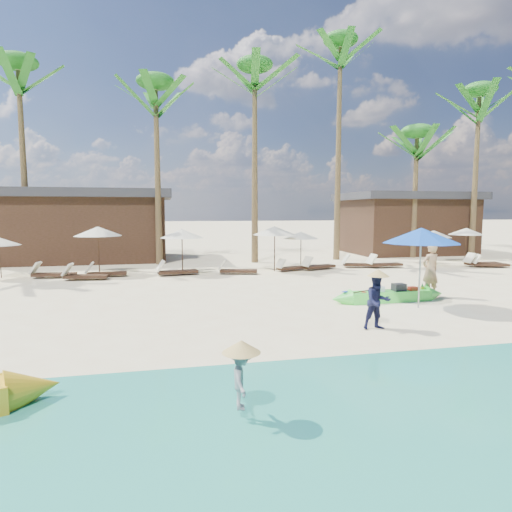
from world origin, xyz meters
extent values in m
plane|color=#FEF2BB|center=(0.00, 0.00, 0.00)|extent=(240.00, 240.00, 0.00)
cube|color=tan|center=(0.00, -5.00, 0.00)|extent=(240.00, 4.50, 0.01)
cube|color=#47E947|center=(4.27, 2.29, 0.17)|extent=(2.90, 0.71, 0.35)
cube|color=white|center=(4.27, 2.29, 0.19)|extent=(2.50, 0.52, 0.16)
cube|color=#262628|center=(4.64, 2.30, 0.43)|extent=(0.42, 0.33, 0.32)
cube|color=silver|center=(3.91, 2.32, 0.40)|extent=(0.33, 0.28, 0.25)
cube|color=#AB2B16|center=(5.14, 2.27, 0.37)|extent=(0.28, 0.24, 0.20)
cylinder|color=#AB2B16|center=(3.36, 2.30, 0.31)|extent=(0.20, 0.20, 0.08)
cylinder|color=#262628|center=(3.14, 2.20, 0.30)|extent=(0.18, 0.18, 0.07)
sphere|color=tan|center=(2.86, 2.23, 0.35)|extent=(0.16, 0.16, 0.16)
cylinder|color=gold|center=(5.59, 2.41, 0.35)|extent=(0.13, 0.13, 0.16)
cylinder|color=gold|center=(5.77, 2.41, 0.35)|extent=(0.13, 0.13, 0.16)
imported|color=tan|center=(6.06, 2.68, 0.96)|extent=(0.77, 0.58, 1.91)
imported|color=#131534|center=(2.23, -0.75, 0.72)|extent=(0.70, 0.55, 1.43)
imported|color=gray|center=(-2.01, -4.75, 0.63)|extent=(0.40, 0.61, 0.89)
cylinder|color=#99999E|center=(4.69, 1.21, 1.22)|extent=(0.05, 0.05, 2.44)
cone|color=blue|center=(4.69, 1.21, 2.27)|extent=(2.33, 2.33, 0.48)
cylinder|color=#361F16|center=(-10.30, 10.50, 0.90)|extent=(0.04, 0.04, 1.79)
cube|color=#361F16|center=(-7.96, 10.05, 0.16)|extent=(1.88, 0.80, 0.13)
cube|color=beige|center=(-8.77, 10.15, 0.48)|extent=(0.48, 0.64, 0.53)
cylinder|color=#361F16|center=(-6.11, 10.67, 1.11)|extent=(0.06, 0.06, 2.23)
cone|color=beige|center=(-6.11, 10.67, 2.07)|extent=(2.23, 2.23, 0.45)
cube|color=#361F16|center=(-6.43, 9.15, 0.16)|extent=(1.88, 0.80, 0.13)
cube|color=beige|center=(-7.23, 9.24, 0.48)|extent=(0.48, 0.63, 0.53)
cube|color=#361F16|center=(-5.67, 9.91, 0.15)|extent=(1.73, 0.58, 0.12)
cube|color=beige|center=(-6.43, 9.90, 0.46)|extent=(0.39, 0.56, 0.50)
cylinder|color=#361F16|center=(-2.24, 10.01, 1.05)|extent=(0.05, 0.05, 2.11)
cone|color=beige|center=(-2.24, 10.01, 1.96)|extent=(2.11, 2.11, 0.42)
cube|color=#361F16|center=(-2.46, 9.72, 0.16)|extent=(1.91, 0.85, 0.13)
cube|color=beige|center=(-3.27, 9.61, 0.49)|extent=(0.49, 0.65, 0.54)
cylinder|color=#361F16|center=(2.35, 10.15, 1.10)|extent=(0.06, 0.06, 2.20)
cone|color=beige|center=(2.35, 10.15, 2.05)|extent=(2.20, 2.20, 0.44)
cube|color=#361F16|center=(0.40, 9.49, 0.16)|extent=(1.86, 0.99, 0.13)
cube|color=beige|center=(-0.36, 9.68, 0.47)|extent=(0.52, 0.65, 0.52)
cube|color=#361F16|center=(3.25, 10.05, 0.14)|extent=(1.68, 1.01, 0.11)
cube|color=beige|center=(2.58, 9.82, 0.42)|extent=(0.51, 0.61, 0.47)
cylinder|color=#361F16|center=(4.01, 10.99, 0.94)|extent=(0.05, 0.05, 1.88)
cone|color=beige|center=(4.01, 10.99, 1.75)|extent=(1.88, 1.88, 0.38)
cube|color=#361F16|center=(4.74, 10.18, 0.16)|extent=(1.88, 1.13, 0.13)
cube|color=beige|center=(3.99, 9.93, 0.47)|extent=(0.57, 0.68, 0.52)
cube|color=#361F16|center=(7.20, 10.47, 0.16)|extent=(1.86, 0.98, 0.13)
cube|color=beige|center=(6.43, 10.66, 0.47)|extent=(0.52, 0.65, 0.52)
cylinder|color=#361F16|center=(11.36, 10.22, 0.95)|extent=(0.05, 0.05, 1.91)
cone|color=beige|center=(11.36, 10.22, 1.77)|extent=(1.91, 1.91, 0.38)
cube|color=#361F16|center=(8.47, 10.19, 0.16)|extent=(1.87, 0.68, 0.13)
cube|color=beige|center=(7.66, 10.15, 0.49)|extent=(0.44, 0.62, 0.54)
cylinder|color=#361F16|center=(14.08, 11.12, 0.99)|extent=(0.05, 0.05, 1.99)
cone|color=beige|center=(14.08, 11.12, 1.85)|extent=(1.99, 1.99, 0.40)
cube|color=#361F16|center=(14.07, 9.05, 0.15)|extent=(1.82, 1.06, 0.12)
cube|color=beige|center=(13.35, 9.28, 0.46)|extent=(0.54, 0.65, 0.50)
cube|color=#361F16|center=(13.94, 9.49, 0.16)|extent=(1.89, 0.69, 0.13)
cube|color=beige|center=(13.11, 9.53, 0.49)|extent=(0.45, 0.62, 0.54)
cone|color=brown|center=(-10.45, 15.08, 5.45)|extent=(0.40, 0.40, 10.89)
ellipsoid|color=#216318|center=(-10.45, 15.08, 10.89)|extent=(2.08, 2.08, 0.88)
cone|color=brown|center=(-3.36, 14.27, 5.04)|extent=(0.40, 0.40, 10.08)
ellipsoid|color=#216318|center=(-3.36, 14.27, 10.08)|extent=(2.08, 2.08, 0.88)
cone|color=brown|center=(2.15, 14.01, 5.63)|extent=(0.40, 0.40, 11.26)
ellipsoid|color=#216318|center=(2.15, 14.01, 11.26)|extent=(2.08, 2.08, 0.88)
cone|color=brown|center=(7.45, 14.38, 6.58)|extent=(0.40, 0.40, 13.16)
ellipsoid|color=#216318|center=(7.45, 14.38, 13.16)|extent=(2.08, 2.08, 0.88)
cone|color=brown|center=(12.84, 14.52, 4.04)|extent=(0.40, 0.40, 8.07)
ellipsoid|color=#216318|center=(12.84, 14.52, 8.07)|extent=(2.08, 2.08, 0.88)
cone|color=brown|center=(16.57, 13.68, 5.32)|extent=(0.40, 0.40, 10.64)
ellipsoid|color=#216318|center=(16.57, 13.68, 10.64)|extent=(2.08, 2.08, 0.88)
cube|color=#361F16|center=(-8.00, 17.50, 1.90)|extent=(10.00, 6.00, 3.80)
cube|color=#2D2D33|center=(-8.00, 17.50, 4.05)|extent=(10.80, 6.60, 0.50)
cube|color=#361F16|center=(14.00, 17.50, 1.90)|extent=(8.00, 6.00, 3.80)
cube|color=#2D2D33|center=(14.00, 17.50, 4.05)|extent=(8.80, 6.60, 0.50)
camera|label=1|loc=(-3.04, -10.57, 3.01)|focal=30.00mm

